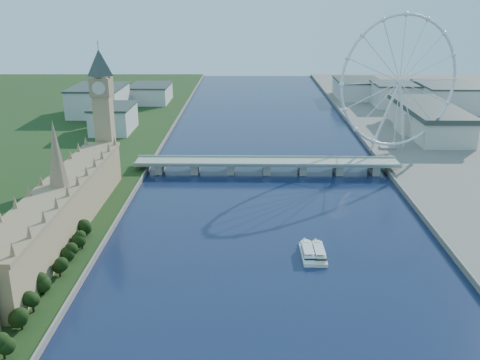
{
  "coord_description": "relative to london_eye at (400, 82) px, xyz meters",
  "views": [
    {
      "loc": [
        -14.78,
        -128.73,
        139.64
      ],
      "look_at": [
        -20.8,
        210.0,
        23.53
      ],
      "focal_mm": 40.0,
      "sensor_mm": 36.0,
      "label": 1
    }
  ],
  "objects": [
    {
      "name": "tree_row",
      "position": [
        -232.98,
        -289.08,
        -58.94
      ],
      "size": [
        7.89,
        199.89,
        19.04
      ],
      "color": "black",
      "rests_on": "ground"
    },
    {
      "name": "tour_boat_far",
      "position": [
        -94.95,
        -210.57,
        -67.52
      ],
      "size": [
        7.65,
        28.86,
        6.35
      ],
      "primitive_type": null,
      "rotation": [
        0.0,
        0.0,
        0.01
      ],
      "color": "beige",
      "rests_on": "ground"
    },
    {
      "name": "london_eye",
      "position": [
        0.0,
        0.0,
        0.0
      ],
      "size": [
        113.6,
        39.12,
        124.3
      ],
      "color": "silver",
      "rests_on": "ground"
    },
    {
      "name": "county_hall",
      "position": [
        55.02,
        74.92,
        -67.52
      ],
      "size": [
        54.0,
        144.0,
        35.0
      ],
      "primitive_type": null,
      "color": "beige",
      "rests_on": "ground"
    },
    {
      "name": "westminster_bridge",
      "position": [
        -119.98,
        -55.08,
        -60.89
      ],
      "size": [
        220.0,
        22.0,
        9.5
      ],
      "color": "gray",
      "rests_on": "ground"
    },
    {
      "name": "tour_boat_near",
      "position": [
        -101.18,
        -210.15,
        -67.52
      ],
      "size": [
        7.93,
        29.08,
        6.39
      ],
      "primitive_type": null,
      "rotation": [
        0.0,
        0.0,
        0.02
      ],
      "color": "white",
      "rests_on": "ground"
    },
    {
      "name": "big_ben",
      "position": [
        -247.98,
        -77.08,
        -0.95
      ],
      "size": [
        20.02,
        20.02,
        110.0
      ],
      "color": "tan",
      "rests_on": "ground"
    },
    {
      "name": "parliament_range",
      "position": [
        -247.98,
        -185.08,
        -49.04
      ],
      "size": [
        24.0,
        200.0,
        70.0
      ],
      "color": "tan",
      "rests_on": "ground"
    },
    {
      "name": "city_skyline",
      "position": [
        -80.75,
        205.0,
        -50.56
      ],
      "size": [
        505.0,
        280.0,
        32.0
      ],
      "color": "beige",
      "rests_on": "ground"
    }
  ]
}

